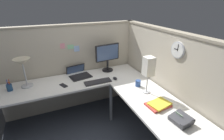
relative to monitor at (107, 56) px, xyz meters
name	(u,v)px	position (x,y,z in m)	size (l,w,h in m)	color
ground_plane	(106,128)	(-0.30, -0.64, -1.02)	(6.80, 6.80, 0.00)	#383D47
cubicle_wall_back	(69,69)	(-0.66, 0.23, -0.23)	(2.57, 0.12, 1.58)	#B7AD99
cubicle_wall_right	(165,82)	(0.57, -0.90, -0.23)	(0.12, 2.37, 1.58)	#B7AD99
desk	(97,99)	(-0.44, -0.69, -0.39)	(2.35, 2.15, 0.73)	silver
monitor	(107,56)	(0.00, 0.00, 0.00)	(0.46, 0.20, 0.50)	black
laptop	(78,74)	(-0.54, 0.02, -0.27)	(0.40, 0.43, 0.22)	black
keyboard	(98,82)	(-0.32, -0.38, -0.28)	(0.43, 0.14, 0.02)	#232326
computer_mouse	(115,78)	(-0.03, -0.39, -0.28)	(0.06, 0.10, 0.03)	black
desk_lamp_dome	(22,64)	(-1.35, -0.06, 0.07)	(0.24, 0.24, 0.44)	#B7BABF
pen_cup	(9,87)	(-1.58, -0.11, -0.24)	(0.08, 0.08, 0.18)	navy
cell_phone	(64,85)	(-0.84, -0.27, -0.29)	(0.07, 0.14, 0.01)	black
office_phone	(181,120)	(0.19, -1.62, -0.26)	(0.21, 0.22, 0.11)	#38383D
book_stack	(159,104)	(0.17, -1.28, -0.27)	(0.31, 0.24, 0.04)	#BF3F38
desk_lamp_paper	(149,67)	(0.22, -0.94, 0.09)	(0.13, 0.13, 0.53)	#B7BABF
coffee_mug	(138,83)	(0.20, -0.74, -0.25)	(0.08, 0.08, 0.10)	#2D4C8C
wall_clock	(178,50)	(0.52, -1.11, 0.34)	(0.04, 0.22, 0.22)	#B7BABF
pinned_note_leftmost	(71,47)	(-0.60, 0.18, 0.18)	(0.11, 0.00, 0.07)	#8CCC99
pinned_note_middle	(62,46)	(-0.74, 0.18, 0.21)	(0.08, 0.00, 0.09)	pink
pinned_note_rightmost	(77,49)	(-0.50, 0.18, 0.14)	(0.09, 0.00, 0.10)	#99B7E5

